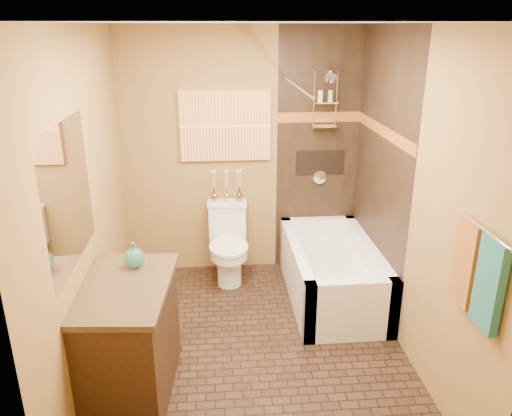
{
  "coord_description": "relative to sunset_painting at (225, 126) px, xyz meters",
  "views": [
    {
      "loc": [
        -0.29,
        -3.42,
        2.49
      ],
      "look_at": [
        0.04,
        0.4,
        1.07
      ],
      "focal_mm": 35.0,
      "sensor_mm": 36.0,
      "label": 1
    }
  ],
  "objects": [
    {
      "name": "toilet",
      "position": [
        0.0,
        -0.26,
        -1.15
      ],
      "size": [
        0.41,
        0.6,
        0.79
      ],
      "rotation": [
        0.0,
        0.0,
        -0.04
      ],
      "color": "white",
      "rests_on": "floor"
    },
    {
      "name": "alcove_tile_back",
      "position": [
        0.94,
        0.01,
        -0.3
      ],
      "size": [
        0.85,
        0.01,
        2.5
      ],
      "primitive_type": "cube",
      "color": "black",
      "rests_on": "wall_back"
    },
    {
      "name": "wall_front",
      "position": [
        0.17,
        -2.98,
        -0.3
      ],
      "size": [
        2.4,
        0.02,
        2.5
      ],
      "primitive_type": "cube",
      "color": "olive",
      "rests_on": "floor"
    },
    {
      "name": "sunset_painting",
      "position": [
        0.0,
        0.0,
        0.0
      ],
      "size": [
        0.9,
        0.04,
        0.7
      ],
      "primitive_type": "cube",
      "color": "#D36631",
      "rests_on": "wall_back"
    },
    {
      "name": "floor",
      "position": [
        0.17,
        -1.48,
        -1.55
      ],
      "size": [
        3.0,
        3.0,
        0.0
      ],
      "primitive_type": "plane",
      "color": "black",
      "rests_on": "ground"
    },
    {
      "name": "vanity_mirror",
      "position": [
        -1.02,
        -1.9,
        -0.05
      ],
      "size": [
        0.01,
        1.0,
        0.9
      ],
      "primitive_type": "cube",
      "color": "white",
      "rests_on": "wall_left"
    },
    {
      "name": "ceiling",
      "position": [
        0.17,
        -1.48,
        0.95
      ],
      "size": [
        3.0,
        3.0,
        0.0
      ],
      "primitive_type": "plane",
      "color": "silver",
      "rests_on": "wall_back"
    },
    {
      "name": "mosaic_band_right",
      "position": [
        1.35,
        -0.73,
        0.07
      ],
      "size": [
        0.01,
        1.5,
        0.1
      ],
      "primitive_type": "cube",
      "color": "maroon",
      "rests_on": "alcove_tile_right"
    },
    {
      "name": "mosaic_band_back",
      "position": [
        0.94,
        0.0,
        0.07
      ],
      "size": [
        0.85,
        0.01,
        0.1
      ],
      "primitive_type": "cube",
      "color": "maroon",
      "rests_on": "alcove_tile_back"
    },
    {
      "name": "teal_bottle",
      "position": [
        -0.71,
        -1.65,
        -0.59
      ],
      "size": [
        0.17,
        0.17,
        0.23
      ],
      "primitive_type": null,
      "rotation": [
        0.0,
        0.0,
        0.2
      ],
      "color": "#26726F",
      "rests_on": "vanity"
    },
    {
      "name": "wall_left",
      "position": [
        -1.03,
        -1.48,
        -0.3
      ],
      "size": [
        0.02,
        3.0,
        2.5
      ],
      "primitive_type": "cube",
      "color": "olive",
      "rests_on": "floor"
    },
    {
      "name": "towel_bar",
      "position": [
        1.32,
        -2.53,
        -0.1
      ],
      "size": [
        0.02,
        0.55,
        0.02
      ],
      "primitive_type": "cylinder",
      "rotation": [
        1.57,
        0.0,
        0.0
      ],
      "color": "silver",
      "rests_on": "wall_right"
    },
    {
      "name": "shower_fixtures",
      "position": [
        0.97,
        -0.1,
        0.12
      ],
      "size": [
        0.24,
        0.33,
        1.16
      ],
      "color": "silver",
      "rests_on": "floor"
    },
    {
      "name": "bathtub",
      "position": [
        0.97,
        -0.73,
        -1.33
      ],
      "size": [
        0.8,
        1.5,
        0.55
      ],
      "color": "white",
      "rests_on": "floor"
    },
    {
      "name": "wall_back",
      "position": [
        0.17,
        0.02,
        -0.3
      ],
      "size": [
        2.4,
        0.02,
        2.5
      ],
      "primitive_type": "cube",
      "color": "olive",
      "rests_on": "floor"
    },
    {
      "name": "curtain_rod",
      "position": [
        0.57,
        -0.73,
        0.47
      ],
      "size": [
        0.03,
        1.55,
        0.03
      ],
      "primitive_type": "cylinder",
      "rotation": [
        1.57,
        0.0,
        0.0
      ],
      "color": "silver",
      "rests_on": "wall_back"
    },
    {
      "name": "towel_rust",
      "position": [
        1.33,
        -2.4,
        -0.37
      ],
      "size": [
        0.05,
        0.22,
        0.52
      ],
      "primitive_type": "cube",
      "color": "#90561A",
      "rests_on": "towel_bar"
    },
    {
      "name": "alcove_niche",
      "position": [
        0.97,
        0.01,
        -0.4
      ],
      "size": [
        0.5,
        0.01,
        0.25
      ],
      "primitive_type": "cube",
      "color": "black",
      "rests_on": "alcove_tile_back"
    },
    {
      "name": "wall_right",
      "position": [
        1.37,
        -1.48,
        -0.3
      ],
      "size": [
        0.02,
        3.0,
        2.5
      ],
      "primitive_type": "cube",
      "color": "olive",
      "rests_on": "floor"
    },
    {
      "name": "alcove_tile_right",
      "position": [
        1.36,
        -0.73,
        -0.3
      ],
      "size": [
        0.01,
        1.5,
        2.5
      ],
      "primitive_type": "cube",
      "color": "black",
      "rests_on": "wall_right"
    },
    {
      "name": "towel_teal",
      "position": [
        1.33,
        -2.66,
        -0.37
      ],
      "size": [
        0.05,
        0.22,
        0.52
      ],
      "primitive_type": "cube",
      "color": "#1C5D58",
      "rests_on": "towel_bar"
    },
    {
      "name": "bud_vases",
      "position": [
        0.0,
        -0.08,
        -0.59
      ],
      "size": [
        0.32,
        0.07,
        0.32
      ],
      "color": "#B9803A",
      "rests_on": "toilet"
    },
    {
      "name": "vanity",
      "position": [
        -0.76,
        -1.9,
        -1.12
      ],
      "size": [
        0.67,
        1.02,
        0.86
      ],
      "rotation": [
        0.0,
        0.0,
        -0.08
      ],
      "color": "black",
      "rests_on": "floor"
    }
  ]
}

